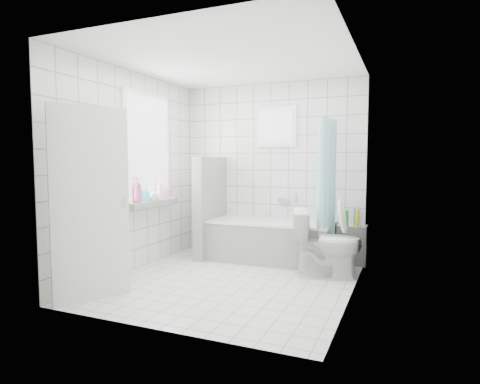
% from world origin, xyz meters
% --- Properties ---
extents(ground, '(3.00, 3.00, 0.00)m').
position_xyz_m(ground, '(0.00, 0.00, 0.00)').
color(ground, white).
rests_on(ground, ground).
extents(ceiling, '(3.00, 3.00, 0.00)m').
position_xyz_m(ceiling, '(0.00, 0.00, 2.60)').
color(ceiling, white).
rests_on(ceiling, ground).
extents(wall_back, '(2.80, 0.02, 2.60)m').
position_xyz_m(wall_back, '(0.00, 1.50, 1.30)').
color(wall_back, white).
rests_on(wall_back, ground).
extents(wall_front, '(2.80, 0.02, 2.60)m').
position_xyz_m(wall_front, '(0.00, -1.50, 1.30)').
color(wall_front, white).
rests_on(wall_front, ground).
extents(wall_left, '(0.02, 3.00, 2.60)m').
position_xyz_m(wall_left, '(-1.40, 0.00, 1.30)').
color(wall_left, white).
rests_on(wall_left, ground).
extents(wall_right, '(0.02, 3.00, 2.60)m').
position_xyz_m(wall_right, '(1.40, 0.00, 1.30)').
color(wall_right, white).
rests_on(wall_right, ground).
extents(window_left, '(0.01, 0.90, 1.40)m').
position_xyz_m(window_left, '(-1.35, 0.30, 1.60)').
color(window_left, white).
rests_on(window_left, wall_left).
extents(window_back, '(0.50, 0.01, 0.50)m').
position_xyz_m(window_back, '(0.10, 1.46, 1.95)').
color(window_back, white).
rests_on(window_back, wall_back).
extents(window_sill, '(0.18, 1.02, 0.08)m').
position_xyz_m(window_sill, '(-1.31, 0.30, 0.86)').
color(window_sill, white).
rests_on(window_sill, wall_left).
extents(door, '(0.42, 0.72, 2.00)m').
position_xyz_m(door, '(-1.06, -1.13, 1.00)').
color(door, silver).
rests_on(door, ground).
extents(bathtub, '(1.75, 0.77, 0.58)m').
position_xyz_m(bathtub, '(0.13, 1.12, 0.29)').
color(bathtub, white).
rests_on(bathtub, ground).
extents(partition_wall, '(0.15, 0.85, 1.50)m').
position_xyz_m(partition_wall, '(-0.81, 1.07, 0.75)').
color(partition_wall, white).
rests_on(partition_wall, ground).
extents(tiled_ledge, '(0.40, 0.24, 0.55)m').
position_xyz_m(tiled_ledge, '(1.24, 1.38, 0.28)').
color(tiled_ledge, white).
rests_on(tiled_ledge, ground).
extents(toilet, '(0.93, 0.67, 0.85)m').
position_xyz_m(toilet, '(1.03, 0.63, 0.43)').
color(toilet, white).
rests_on(toilet, ground).
extents(curtain_rod, '(0.02, 0.80, 0.02)m').
position_xyz_m(curtain_rod, '(0.95, 1.10, 2.00)').
color(curtain_rod, silver).
rests_on(curtain_rod, wall_back).
extents(shower_curtain, '(0.14, 0.48, 1.78)m').
position_xyz_m(shower_curtain, '(0.95, 0.97, 1.10)').
color(shower_curtain, '#44C9C9').
rests_on(shower_curtain, curtain_rod).
extents(tub_faucet, '(0.18, 0.06, 0.06)m').
position_xyz_m(tub_faucet, '(0.23, 1.46, 0.85)').
color(tub_faucet, silver).
rests_on(tub_faucet, wall_back).
extents(sill_bottles, '(0.17, 0.82, 0.33)m').
position_xyz_m(sill_bottles, '(-1.30, 0.24, 1.03)').
color(sill_bottles, '#2FD6C9').
rests_on(sill_bottles, window_sill).
extents(ledge_bottles, '(0.21, 0.17, 0.23)m').
position_xyz_m(ledge_bottles, '(1.25, 1.34, 0.66)').
color(ledge_bottles, '#1C36E4').
rests_on(ledge_bottles, tiled_ledge).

